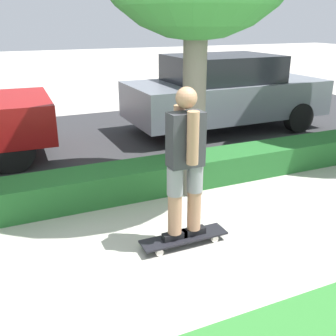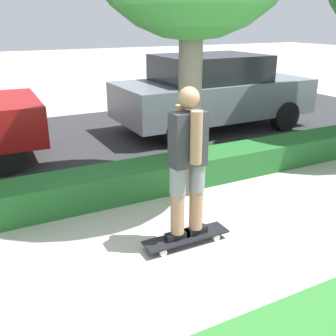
% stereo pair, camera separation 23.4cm
% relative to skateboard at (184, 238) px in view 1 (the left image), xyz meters
% --- Properties ---
extents(ground_plane, '(60.00, 60.00, 0.00)m').
position_rel_skateboard_xyz_m(ground_plane, '(0.03, -0.15, -0.08)').
color(ground_plane, '#ADA89E').
extents(street_asphalt, '(16.55, 5.00, 0.01)m').
position_rel_skateboard_xyz_m(street_asphalt, '(0.03, 4.05, -0.07)').
color(street_asphalt, '#2D2D30').
rests_on(street_asphalt, ground_plane).
extents(hedge_row, '(16.55, 0.60, 0.40)m').
position_rel_skateboard_xyz_m(hedge_row, '(0.03, 1.45, 0.12)').
color(hedge_row, '#236028').
rests_on(hedge_row, ground_plane).
extents(skateboard, '(0.94, 0.24, 0.10)m').
position_rel_skateboard_xyz_m(skateboard, '(0.00, 0.00, 0.00)').
color(skateboard, black).
rests_on(skateboard, ground_plane).
extents(skater_person, '(0.48, 0.40, 1.56)m').
position_rel_skateboard_xyz_m(skater_person, '(-0.00, 0.00, 0.85)').
color(skater_person, black).
rests_on(skater_person, skateboard).
extents(parked_car_middle, '(4.18, 1.87, 1.56)m').
position_rel_skateboard_xyz_m(parked_car_middle, '(2.85, 3.88, 0.73)').
color(parked_car_middle, slate).
rests_on(parked_car_middle, ground_plane).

